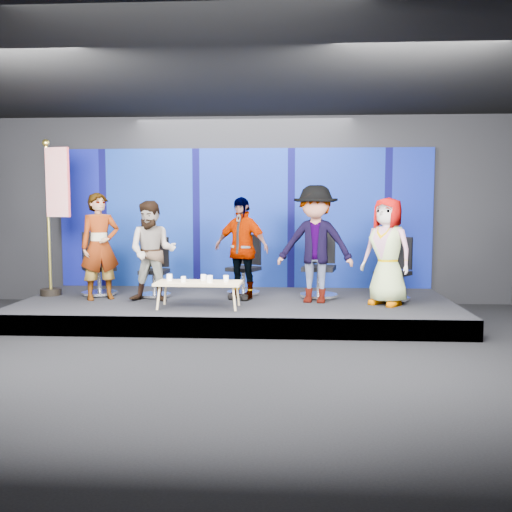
# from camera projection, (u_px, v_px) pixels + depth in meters

# --- Properties ---
(ground) EXTENTS (10.00, 10.00, 0.00)m
(ground) POSITION_uv_depth(u_px,v_px,m) (218.00, 358.00, 6.95)
(ground) COLOR black
(ground) RESTS_ON ground
(room_walls) EXTENTS (10.02, 8.02, 3.51)m
(room_walls) POSITION_uv_depth(u_px,v_px,m) (217.00, 157.00, 6.72)
(room_walls) COLOR black
(room_walls) RESTS_ON ground
(riser) EXTENTS (7.00, 3.00, 0.30)m
(riser) POSITION_uv_depth(u_px,v_px,m) (237.00, 308.00, 9.42)
(riser) COLOR black
(riser) RESTS_ON ground
(backdrop) EXTENTS (7.00, 0.08, 2.60)m
(backdrop) POSITION_uv_depth(u_px,v_px,m) (244.00, 218.00, 10.72)
(backdrop) COLOR #090863
(backdrop) RESTS_ON riser
(chair_a) EXTENTS (0.84, 0.84, 1.08)m
(chair_a) POSITION_uv_depth(u_px,v_px,m) (98.00, 274.00, 9.87)
(chair_a) COLOR silver
(chair_a) RESTS_ON riser
(panelist_a) EXTENTS (0.77, 0.69, 1.76)m
(panelist_a) POSITION_uv_depth(u_px,v_px,m) (100.00, 246.00, 9.35)
(panelist_a) COLOR black
(panelist_a) RESTS_ON riser
(chair_b) EXTENTS (0.57, 0.57, 1.00)m
(chair_b) POSITION_uv_depth(u_px,v_px,m) (155.00, 277.00, 9.69)
(chair_b) COLOR silver
(chair_b) RESTS_ON riser
(panelist_b) EXTENTS (0.79, 0.62, 1.62)m
(panelist_b) POSITION_uv_depth(u_px,v_px,m) (152.00, 251.00, 9.15)
(panelist_b) COLOR black
(panelist_b) RESTS_ON riser
(chair_c) EXTENTS (0.78, 0.78, 1.04)m
(chair_c) POSITION_uv_depth(u_px,v_px,m) (245.00, 275.00, 9.93)
(chair_c) COLOR silver
(chair_c) RESTS_ON riser
(panelist_c) EXTENTS (1.07, 0.79, 1.69)m
(panelist_c) POSITION_uv_depth(u_px,v_px,m) (241.00, 248.00, 9.39)
(panelist_c) COLOR black
(panelist_c) RESTS_ON riser
(chair_d) EXTENTS (0.76, 0.76, 1.15)m
(chair_d) POSITION_uv_depth(u_px,v_px,m) (319.00, 275.00, 9.61)
(chair_d) COLOR silver
(chair_d) RESTS_ON riser
(panelist_d) EXTENTS (1.32, 0.91, 1.87)m
(panelist_d) POSITION_uv_depth(u_px,v_px,m) (315.00, 244.00, 9.06)
(panelist_d) COLOR black
(panelist_d) RESTS_ON riser
(chair_e) EXTENTS (0.82, 0.82, 1.03)m
(chair_e) POSITION_uv_depth(u_px,v_px,m) (394.00, 279.00, 9.34)
(chair_e) COLOR silver
(chair_e) RESTS_ON riser
(panelist_e) EXTENTS (0.97, 0.93, 1.67)m
(panelist_e) POSITION_uv_depth(u_px,v_px,m) (387.00, 252.00, 8.85)
(panelist_e) COLOR black
(panelist_e) RESTS_ON riser
(coffee_table) EXTENTS (1.31, 0.58, 0.40)m
(coffee_table) POSITION_uv_depth(u_px,v_px,m) (199.00, 284.00, 8.62)
(coffee_table) COLOR tan
(coffee_table) RESTS_ON riser
(mug_a) EXTENTS (0.09, 0.09, 0.10)m
(mug_a) POSITION_uv_depth(u_px,v_px,m) (169.00, 277.00, 8.73)
(mug_a) COLOR white
(mug_a) RESTS_ON coffee_table
(mug_b) EXTENTS (0.07, 0.07, 0.09)m
(mug_b) POSITION_uv_depth(u_px,v_px,m) (183.00, 279.00, 8.58)
(mug_b) COLOR white
(mug_b) RESTS_ON coffee_table
(mug_c) EXTENTS (0.08, 0.08, 0.10)m
(mug_c) POSITION_uv_depth(u_px,v_px,m) (204.00, 278.00, 8.73)
(mug_c) COLOR white
(mug_c) RESTS_ON coffee_table
(mug_d) EXTENTS (0.09, 0.09, 0.11)m
(mug_d) POSITION_uv_depth(u_px,v_px,m) (210.00, 279.00, 8.52)
(mug_d) COLOR white
(mug_d) RESTS_ON coffee_table
(mug_e) EXTENTS (0.08, 0.08, 0.10)m
(mug_e) POSITION_uv_depth(u_px,v_px,m) (226.00, 278.00, 8.65)
(mug_e) COLOR white
(mug_e) RESTS_ON coffee_table
(flag_stand) EXTENTS (0.60, 0.35, 2.66)m
(flag_stand) POSITION_uv_depth(u_px,v_px,m) (55.00, 214.00, 9.67)
(flag_stand) COLOR black
(flag_stand) RESTS_ON riser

